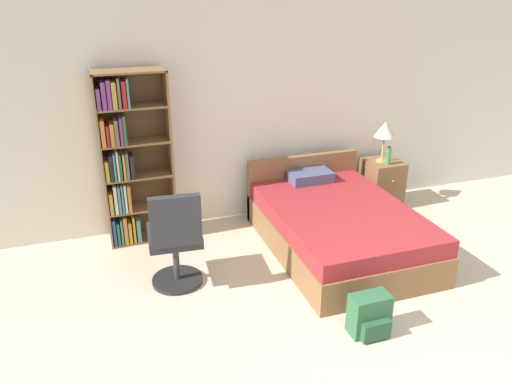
{
  "coord_description": "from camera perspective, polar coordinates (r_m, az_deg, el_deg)",
  "views": [
    {
      "loc": [
        -1.99,
        -2.14,
        2.68
      ],
      "look_at": [
        -0.58,
        1.98,
        0.82
      ],
      "focal_mm": 35.0,
      "sensor_mm": 36.0,
      "label": 1
    }
  ],
  "objects": [
    {
      "name": "bed",
      "position": [
        5.41,
        9.18,
        -3.8
      ],
      "size": [
        1.39,
        2.04,
        0.75
      ],
      "color": "brown",
      "rests_on": "ground_plane"
    },
    {
      "name": "table_lamp",
      "position": [
        6.28,
        14.52,
        6.83
      ],
      "size": [
        0.26,
        0.26,
        0.51
      ],
      "color": "tan",
      "rests_on": "nightstand"
    },
    {
      "name": "backpack_green",
      "position": [
        4.28,
        12.88,
        -13.61
      ],
      "size": [
        0.32,
        0.24,
        0.35
      ],
      "color": "#2D603D",
      "rests_on": "ground_plane"
    },
    {
      "name": "wall_back",
      "position": [
        5.89,
        1.5,
        9.52
      ],
      "size": [
        9.0,
        0.06,
        2.6
      ],
      "color": "silver",
      "rests_on": "ground_plane"
    },
    {
      "name": "nightstand",
      "position": [
        6.53,
        14.16,
        0.96
      ],
      "size": [
        0.42,
        0.47,
        0.6
      ],
      "color": "brown",
      "rests_on": "ground_plane"
    },
    {
      "name": "bookshelf",
      "position": [
        5.42,
        -14.46,
        3.47
      ],
      "size": [
        0.73,
        0.33,
        1.87
      ],
      "color": "brown",
      "rests_on": "ground_plane"
    },
    {
      "name": "water_bottle",
      "position": [
        6.29,
        14.88,
        4.03
      ],
      "size": [
        0.06,
        0.06,
        0.23
      ],
      "color": "#3F8C4C",
      "rests_on": "nightstand"
    },
    {
      "name": "office_chair",
      "position": [
        4.61,
        -9.2,
        -5.5
      ],
      "size": [
        0.52,
        0.59,
        1.02
      ],
      "color": "#232326",
      "rests_on": "ground_plane"
    }
  ]
}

